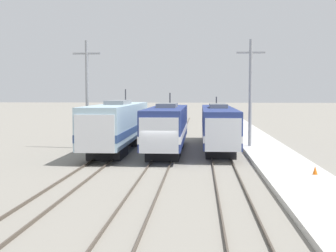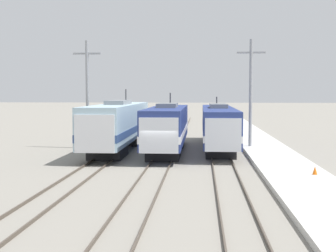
{
  "view_description": "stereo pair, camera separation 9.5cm",
  "coord_description": "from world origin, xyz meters",
  "px_view_note": "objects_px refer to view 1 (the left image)",
  "views": [
    {
      "loc": [
        2.78,
        -32.05,
        5.07
      ],
      "look_at": [
        0.46,
        1.58,
        2.65
      ],
      "focal_mm": 50.0,
      "sensor_mm": 36.0,
      "label": 1
    },
    {
      "loc": [
        2.87,
        -32.05,
        5.07
      ],
      "look_at": [
        0.46,
        1.58,
        2.65
      ],
      "focal_mm": 50.0,
      "sensor_mm": 36.0,
      "label": 2
    }
  ],
  "objects_px": {
    "locomotive_center": "(167,127)",
    "catenary_tower_left": "(87,92)",
    "traffic_cone": "(315,170)",
    "catenary_tower_right": "(250,92)",
    "locomotive_far_left": "(117,125)",
    "locomotive_far_right": "(218,126)"
  },
  "relations": [
    {
      "from": "locomotive_far_left",
      "to": "catenary_tower_left",
      "type": "distance_m",
      "value": 4.6
    },
    {
      "from": "locomotive_center",
      "to": "catenary_tower_left",
      "type": "height_order",
      "value": "catenary_tower_left"
    },
    {
      "from": "locomotive_far_left",
      "to": "locomotive_far_right",
      "type": "xyz_separation_m",
      "value": [
        8.76,
        1.85,
        -0.16
      ]
    },
    {
      "from": "catenary_tower_left",
      "to": "locomotive_center",
      "type": "bearing_deg",
      "value": -20.51
    },
    {
      "from": "locomotive_far_right",
      "to": "traffic_cone",
      "type": "relative_size",
      "value": 40.74
    },
    {
      "from": "locomotive_center",
      "to": "traffic_cone",
      "type": "relative_size",
      "value": 34.05
    },
    {
      "from": "locomotive_far_right",
      "to": "catenary_tower_right",
      "type": "xyz_separation_m",
      "value": [
        2.82,
        0.02,
        3.04
      ]
    },
    {
      "from": "catenary_tower_left",
      "to": "catenary_tower_right",
      "type": "xyz_separation_m",
      "value": [
        14.64,
        0.0,
        0.0
      ]
    },
    {
      "from": "locomotive_far_left",
      "to": "catenary_tower_right",
      "type": "xyz_separation_m",
      "value": [
        11.58,
        1.86,
        2.88
      ]
    },
    {
      "from": "locomotive_far_left",
      "to": "traffic_cone",
      "type": "relative_size",
      "value": 38.71
    },
    {
      "from": "catenary_tower_left",
      "to": "catenary_tower_right",
      "type": "distance_m",
      "value": 14.64
    },
    {
      "from": "locomotive_far_right",
      "to": "locomotive_far_left",
      "type": "bearing_deg",
      "value": -168.09
    },
    {
      "from": "locomotive_far_right",
      "to": "locomotive_center",
      "type": "bearing_deg",
      "value": -147.72
    },
    {
      "from": "locomotive_far_right",
      "to": "catenary_tower_left",
      "type": "relative_size",
      "value": 2.02
    },
    {
      "from": "catenary_tower_right",
      "to": "catenary_tower_left",
      "type": "bearing_deg",
      "value": 180.0
    },
    {
      "from": "locomotive_far_left",
      "to": "catenary_tower_left",
      "type": "height_order",
      "value": "catenary_tower_left"
    },
    {
      "from": "locomotive_center",
      "to": "traffic_cone",
      "type": "distance_m",
      "value": 15.02
    },
    {
      "from": "catenary_tower_left",
      "to": "traffic_cone",
      "type": "xyz_separation_m",
      "value": [
        16.91,
        -14.34,
        -4.58
      ]
    },
    {
      "from": "locomotive_far_left",
      "to": "locomotive_far_right",
      "type": "relative_size",
      "value": 0.95
    },
    {
      "from": "locomotive_far_right",
      "to": "catenary_tower_right",
      "type": "height_order",
      "value": "catenary_tower_right"
    },
    {
      "from": "locomotive_center",
      "to": "traffic_cone",
      "type": "bearing_deg",
      "value": -50.67
    },
    {
      "from": "locomotive_far_right",
      "to": "catenary_tower_right",
      "type": "bearing_deg",
      "value": 0.33
    }
  ]
}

